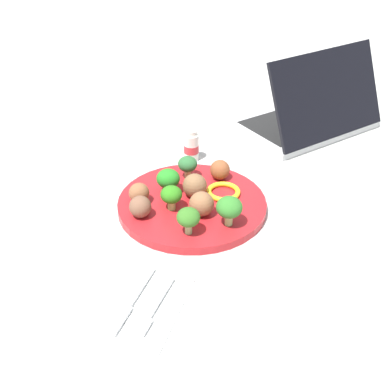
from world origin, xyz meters
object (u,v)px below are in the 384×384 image
at_px(napkin, 144,303).
at_px(meatball_mid_left, 202,204).
at_px(broccoli_floret_front_right, 171,195).
at_px(meatball_far_rim, 194,185).
at_px(meatball_mid_right, 140,207).
at_px(meatball_center, 220,170).
at_px(broccoli_floret_near_rim, 188,164).
at_px(knife, 130,301).
at_px(laptop, 309,115).
at_px(broccoli_floret_mid_right, 188,218).
at_px(broccoli_floret_back_left, 229,208).
at_px(broccoli_floret_far_rim, 168,179).
at_px(yogurt_bottle, 191,147).
at_px(plate, 192,204).
at_px(pepper_ring_center, 223,192).
at_px(fork, 153,307).

bearing_deg(napkin, meatball_mid_left, 173.74).
xyz_separation_m(broccoli_floret_front_right, meatball_far_rim, (-0.05, 0.03, -0.01)).
bearing_deg(meatball_mid_right, meatball_center, 148.18).
relative_size(broccoli_floret_near_rim, meatball_center, 1.14).
bearing_deg(knife, meatball_far_rim, 177.64).
height_order(meatball_mid_right, laptop, laptop).
height_order(meatball_center, meatball_mid_left, meatball_mid_left).
xyz_separation_m(broccoli_floret_mid_right, napkin, (0.17, -0.02, -0.05)).
relative_size(broccoli_floret_mid_right, laptop, 0.13).
relative_size(broccoli_floret_back_left, meatball_center, 1.37).
relative_size(broccoli_floret_front_right, napkin, 0.28).
relative_size(broccoli_floret_front_right, broccoli_floret_far_rim, 0.99).
relative_size(broccoli_floret_near_rim, broccoli_floret_front_right, 0.97).
bearing_deg(napkin, broccoli_floret_near_rim, -173.65).
bearing_deg(napkin, yogurt_bottle, -172.17).
bearing_deg(yogurt_bottle, meatball_mid_right, -3.98).
relative_size(broccoli_floret_front_right, meatball_mid_right, 1.17).
relative_size(plate, napkin, 1.65).
xyz_separation_m(broccoli_floret_mid_right, pepper_ring_center, (-0.14, 0.03, -0.03)).
height_order(broccoli_floret_front_right, meatball_center, broccoli_floret_front_right).
distance_m(plate, broccoli_floret_front_right, 0.06).
bearing_deg(meatball_far_rim, knife, -2.36).
relative_size(broccoli_floret_front_right, meatball_mid_left, 1.04).
xyz_separation_m(meatball_far_rim, napkin, (0.28, 0.01, -0.04)).
bearing_deg(napkin, broccoli_floret_back_left, 159.41).
bearing_deg(broccoli_floret_near_rim, fork, 9.00).
height_order(fork, knife, same).
bearing_deg(fork, meatball_mid_left, 178.23).
distance_m(broccoli_floret_back_left, broccoli_floret_mid_right, 0.07).
xyz_separation_m(plate, knife, (0.27, -0.01, -0.00)).
bearing_deg(yogurt_bottle, meatball_center, 44.78).
bearing_deg(plate, fork, 4.60).
xyz_separation_m(plate, broccoli_floret_mid_right, (0.10, 0.02, 0.04)).
relative_size(broccoli_floret_mid_right, meatball_mid_left, 1.09).
relative_size(meatball_mid_left, fork, 0.37).
bearing_deg(meatball_center, laptop, 155.53).
height_order(broccoli_floret_back_left, knife, broccoli_floret_back_left).
height_order(broccoli_floret_near_rim, meatball_center, broccoli_floret_near_rim).
relative_size(fork, knife, 0.83).
bearing_deg(broccoli_floret_back_left, broccoli_floret_mid_right, -53.94).
xyz_separation_m(broccoli_floret_mid_right, meatball_far_rim, (-0.11, -0.02, -0.01)).
xyz_separation_m(pepper_ring_center, yogurt_bottle, (-0.14, -0.11, 0.01)).
bearing_deg(broccoli_floret_mid_right, napkin, -6.35).
xyz_separation_m(plate, broccoli_floret_back_left, (0.05, 0.08, 0.04)).
bearing_deg(broccoli_floret_near_rim, laptop, 147.78).
bearing_deg(laptop, knife, -15.45).
bearing_deg(fork, plate, -175.40).
bearing_deg(broccoli_floret_mid_right, meatball_mid_left, 174.01).
bearing_deg(meatball_far_rim, meatball_mid_right, -38.37).
distance_m(broccoli_floret_front_right, broccoli_floret_mid_right, 0.08).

